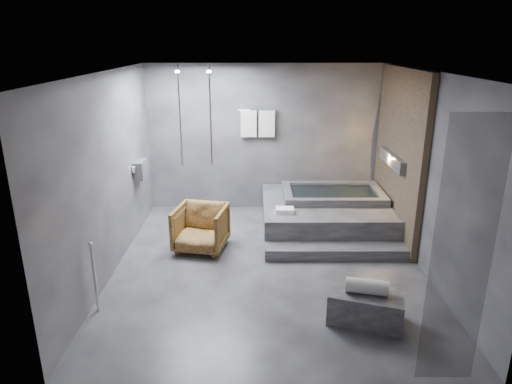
{
  "coord_description": "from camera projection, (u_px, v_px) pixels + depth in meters",
  "views": [
    {
      "loc": [
        -0.19,
        -6.12,
        3.2
      ],
      "look_at": [
        -0.18,
        0.3,
        1.05
      ],
      "focal_mm": 32.0,
      "sensor_mm": 36.0,
      "label": 1
    }
  ],
  "objects": [
    {
      "name": "room",
      "position": [
        297.0,
        148.0,
        6.51
      ],
      "size": [
        5.0,
        5.04,
        2.82
      ],
      "color": "#2B2A2D",
      "rests_on": "ground"
    },
    {
      "name": "driftwood_chair",
      "position": [
        201.0,
        228.0,
        7.24
      ],
      "size": [
        0.91,
        0.93,
        0.72
      ],
      "primitive_type": "imported",
      "rotation": [
        0.0,
        0.0,
        -0.2
      ],
      "color": "#432A10",
      "rests_on": "ground"
    },
    {
      "name": "deck_towel",
      "position": [
        285.0,
        210.0,
        7.49
      ],
      "size": [
        0.3,
        0.23,
        0.08
      ],
      "primitive_type": "cube",
      "rotation": [
        0.0,
        0.0,
        -0.03
      ],
      "color": "white",
      "rests_on": "tub_deck"
    },
    {
      "name": "concrete_bench",
      "position": [
        366.0,
        307.0,
        5.4
      ],
      "size": [
        0.96,
        0.71,
        0.39
      ],
      "primitive_type": "cube",
      "rotation": [
        0.0,
        0.0,
        -0.31
      ],
      "color": "#2F2F31",
      "rests_on": "ground"
    },
    {
      "name": "rolled_towel",
      "position": [
        367.0,
        287.0,
        5.3
      ],
      "size": [
        0.52,
        0.29,
        0.18
      ],
      "primitive_type": "cylinder",
      "rotation": [
        0.0,
        1.57,
        -0.24
      ],
      "color": "silver",
      "rests_on": "concrete_bench"
    },
    {
      "name": "tub_deck",
      "position": [
        325.0,
        214.0,
        8.12
      ],
      "size": [
        2.2,
        2.0,
        0.5
      ],
      "primitive_type": "cube",
      "color": "#2F2F32",
      "rests_on": "ground"
    },
    {
      "name": "tub_step",
      "position": [
        336.0,
        251.0,
        7.05
      ],
      "size": [
        2.2,
        0.36,
        0.18
      ],
      "primitive_type": "cube",
      "color": "#2F2F32",
      "rests_on": "ground"
    }
  ]
}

